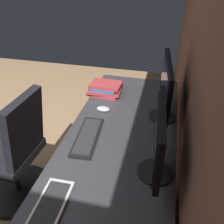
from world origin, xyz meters
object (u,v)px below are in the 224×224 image
at_px(mouse_main, 103,109).
at_px(book_stack_near, 105,88).
at_px(office_chair, 16,155).
at_px(keyboard_main, 46,215).
at_px(monitor_secondary, 166,87).
at_px(keyboard_spare, 88,136).
at_px(monitor_primary, 158,139).

bearing_deg(mouse_main, book_stack_near, -168.73).
distance_m(mouse_main, office_chair, 0.76).
height_order(keyboard_main, book_stack_near, book_stack_near).
xyz_separation_m(monitor_secondary, keyboard_spare, (0.36, -0.47, -0.25)).
bearing_deg(monitor_secondary, mouse_main, -88.04).
distance_m(keyboard_main, mouse_main, 0.95).
relative_size(keyboard_spare, book_stack_near, 1.46).
height_order(keyboard_spare, book_stack_near, book_stack_near).
bearing_deg(office_chair, mouse_main, 121.29).
bearing_deg(monitor_secondary, office_chair, -70.09).
distance_m(monitor_secondary, office_chair, 1.24).
distance_m(keyboard_spare, office_chair, 0.66).
height_order(keyboard_main, office_chair, office_chair).
xyz_separation_m(monitor_secondary, office_chair, (0.38, -1.06, -0.53)).
height_order(monitor_secondary, keyboard_main, monitor_secondary).
relative_size(mouse_main, office_chair, 0.11).
distance_m(keyboard_main, keyboard_spare, 0.60).
relative_size(keyboard_main, keyboard_spare, 0.99).
bearing_deg(mouse_main, keyboard_main, -1.32).
xyz_separation_m(monitor_secondary, book_stack_near, (-0.27, -0.51, -0.21)).
bearing_deg(keyboard_main, monitor_secondary, 153.83).
height_order(monitor_primary, monitor_secondary, monitor_secondary).
bearing_deg(keyboard_spare, keyboard_main, -0.70).
bearing_deg(office_chair, keyboard_spare, 91.96).
bearing_deg(book_stack_near, monitor_primary, 30.90).
bearing_deg(book_stack_near, keyboard_spare, 3.81).
bearing_deg(monitor_primary, keyboard_main, -49.96).
relative_size(monitor_primary, mouse_main, 4.86).
distance_m(monitor_primary, book_stack_near, 1.00).
distance_m(monitor_primary, monitor_secondary, 0.57).
distance_m(monitor_primary, office_chair, 1.19).
xyz_separation_m(monitor_primary, book_stack_near, (-0.84, -0.50, -0.19)).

